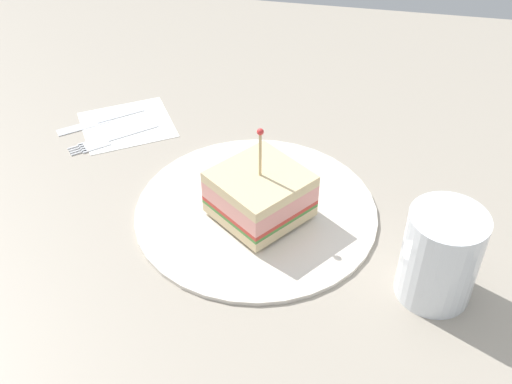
{
  "coord_description": "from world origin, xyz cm",
  "views": [
    {
      "loc": [
        -9.53,
        50.69,
        46.12
      ],
      "look_at": [
        0.0,
        0.0,
        2.92
      ],
      "focal_mm": 44.08,
      "sensor_mm": 36.0,
      "label": 1
    }
  ],
  "objects": [
    {
      "name": "napkin",
      "position": [
        19.82,
        -13.81,
        0.07
      ],
      "size": [
        15.06,
        14.7,
        0.15
      ],
      "primitive_type": "cube",
      "rotation": [
        0.0,
        0.0,
        6.84
      ],
      "color": "white",
      "rests_on": "ground_plane"
    },
    {
      "name": "drink_glass",
      "position": [
        -18.68,
        8.0,
        4.2
      ],
      "size": [
        7.15,
        7.15,
        9.54
      ],
      "color": "gold",
      "rests_on": "ground_plane"
    },
    {
      "name": "sandwich_half_center",
      "position": [
        -0.6,
        0.93,
        3.52
      ],
      "size": [
        12.26,
        12.28,
        10.85
      ],
      "color": "beige",
      "rests_on": "plate"
    },
    {
      "name": "ground_plane",
      "position": [
        0.0,
        0.0,
        -1.0
      ],
      "size": [
        112.94,
        112.94,
        2.0
      ],
      "primitive_type": "cube",
      "color": "#9E9384"
    },
    {
      "name": "knife",
      "position": [
        23.85,
        -13.48,
        0.17
      ],
      "size": [
        9.86,
        8.24,
        0.35
      ],
      "color": "silver",
      "rests_on": "ground_plane"
    },
    {
      "name": "plate",
      "position": [
        0.0,
        0.0,
        0.46
      ],
      "size": [
        26.55,
        26.55,
        0.92
      ],
      "primitive_type": "cylinder",
      "color": "silver",
      "rests_on": "ground_plane"
    },
    {
      "name": "fork",
      "position": [
        21.3,
        -9.55,
        0.18
      ],
      "size": [
        9.72,
        8.53,
        0.35
      ],
      "color": "silver",
      "rests_on": "ground_plane"
    }
  ]
}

